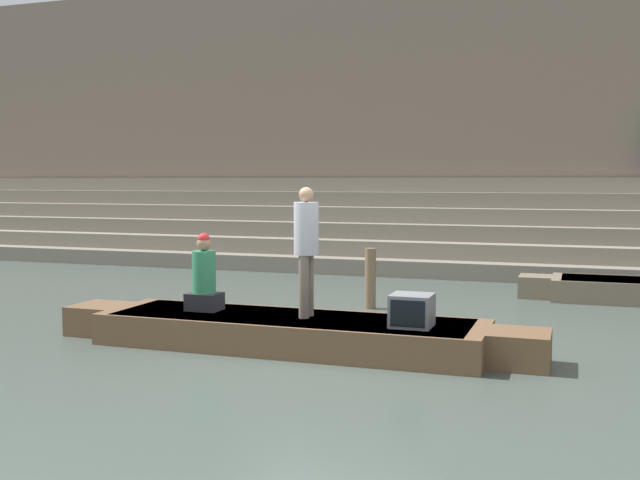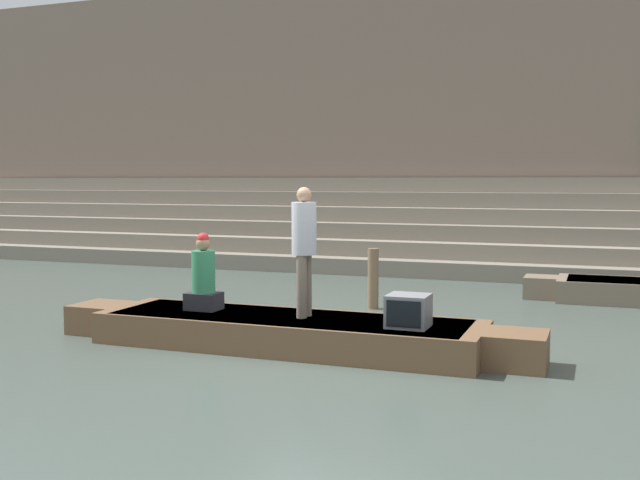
% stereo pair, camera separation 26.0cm
% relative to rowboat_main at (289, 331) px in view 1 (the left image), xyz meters
% --- Properties ---
extents(ground_plane, '(120.00, 120.00, 0.00)m').
position_rel_rowboat_main_xyz_m(ground_plane, '(0.38, 0.11, -0.22)').
color(ground_plane, '#47544C').
extents(ghat_steps, '(36.00, 3.43, 2.23)m').
position_rel_rowboat_main_xyz_m(ghat_steps, '(0.38, 9.40, 0.59)').
color(ghat_steps, gray).
rests_on(ghat_steps, ground).
extents(back_wall, '(34.20, 1.28, 7.66)m').
position_rel_rowboat_main_xyz_m(back_wall, '(0.38, 11.24, 3.58)').
color(back_wall, '#7F6B5B').
rests_on(back_wall, ground).
extents(rowboat_main, '(6.46, 1.50, 0.41)m').
position_rel_rowboat_main_xyz_m(rowboat_main, '(0.00, 0.00, 0.00)').
color(rowboat_main, brown).
rests_on(rowboat_main, ground).
extents(person_standing, '(0.32, 0.32, 1.67)m').
position_rel_rowboat_main_xyz_m(person_standing, '(0.21, 0.06, 1.15)').
color(person_standing, '#756656').
rests_on(person_standing, rowboat_main).
extents(person_rowing, '(0.44, 0.35, 1.05)m').
position_rel_rowboat_main_xyz_m(person_rowing, '(-1.26, 0.07, 0.61)').
color(person_rowing, '#28282D').
rests_on(person_rowing, rowboat_main).
extents(tv_set, '(0.49, 0.48, 0.39)m').
position_rel_rowboat_main_xyz_m(tv_set, '(1.63, -0.13, 0.38)').
color(tv_set, slate).
rests_on(tv_set, rowboat_main).
extents(mooring_post, '(0.18, 0.18, 1.02)m').
position_rel_rowboat_main_xyz_m(mooring_post, '(0.20, 3.22, 0.29)').
color(mooring_post, brown).
rests_on(mooring_post, ground).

